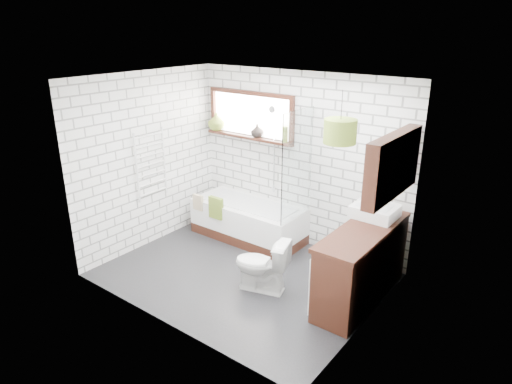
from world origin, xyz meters
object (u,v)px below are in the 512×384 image
Objects in this scene: toilet at (261,265)px; pendant at (340,131)px; basin at (375,211)px; vanity at (362,265)px; bathtub at (248,221)px.

toilet is 2.09× the size of pendant.
basin is at bearing 84.61° from pendant.
vanity is 4.88× the size of pendant.
toilet is at bearing -45.72° from bathtub.
bathtub is 5.26× the size of pendant.
basin is at bearing 117.43° from toilet.
toilet is 1.98m from pendant.
vanity is 1.72m from pendant.
pendant is at bearing -27.13° from bathtub.
pendant is at bearing -95.39° from basin.
toilet is (-1.05, -0.55, -0.11)m from vanity.
bathtub is 2.13m from vanity.
basin is (2.01, -0.10, 0.70)m from bathtub.
pendant is (-0.08, -0.89, 1.12)m from basin.
vanity is 2.34× the size of toilet.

